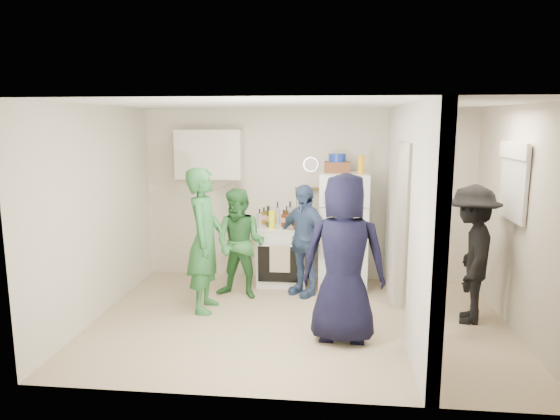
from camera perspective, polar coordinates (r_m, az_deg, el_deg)
The scene contains 38 objects.
floor at distance 6.01m, azimuth 2.20°, elevation -12.54°, with size 4.80×4.80×0.00m, color tan.
wall_back at distance 7.32m, azimuth 3.13°, elevation 1.73°, with size 4.80×4.80×0.00m, color silver.
wall_front at distance 4.00m, azimuth 0.73°, elevation -5.30°, with size 4.80×4.80×0.00m, color silver.
wall_left at distance 6.27m, azimuth -20.17°, elevation -0.29°, with size 3.40×3.40×0.00m, color silver.
wall_right at distance 6.00m, azimuth 25.81°, elevation -1.12°, with size 3.40×3.40×0.00m, color silver.
ceiling at distance 5.55m, azimuth 2.38°, elevation 12.02°, with size 4.80×4.80×0.00m, color white.
partition_pier_back at distance 6.78m, azimuth 13.06°, elevation 0.80°, with size 0.12×1.20×2.50m, color silver.
partition_pier_front at distance 4.64m, azimuth 16.37°, elevation -3.54°, with size 0.12×1.20×2.50m, color silver.
partition_header at distance 5.60m, azimuth 14.88°, elevation 9.64°, with size 0.12×1.00×0.40m, color silver.
stove at distance 7.19m, azimuth 0.26°, elevation -5.13°, with size 0.71×0.59×0.85m, color white.
upper_cabinet at distance 7.29m, azimuth -8.03°, elevation 6.35°, with size 0.95×0.34×0.70m, color silver.
fridge at distance 7.04m, azimuth 7.21°, elevation -2.33°, with size 0.67×0.65×1.62m, color white.
wicker_basket at distance 6.96m, azimuth 6.54°, elevation 4.89°, with size 0.35×0.25×0.15m, color brown.
blue_bowl at distance 6.95m, azimuth 6.56°, elevation 5.96°, with size 0.24×0.24×0.11m, color navy.
yellow_cup_stack_top at distance 6.81m, azimuth 9.26°, elevation 5.14°, with size 0.09×0.09×0.25m, color yellow.
wall_clock at distance 7.25m, azimuth 3.55°, elevation 5.22°, with size 0.22×0.22×0.03m, color white.
spice_shelf at distance 7.26m, azimuth 3.11°, elevation 2.45°, with size 0.35×0.08×0.03m, color olive.
nook_window at distance 6.12m, azimuth 25.29°, elevation 2.92°, with size 0.03×0.70×0.80m, color black.
nook_window_frame at distance 6.12m, azimuth 25.16°, elevation 2.92°, with size 0.04×0.76×0.86m, color white.
nook_valance at distance 6.08m, azimuth 25.18°, elevation 6.20°, with size 0.04×0.82×0.18m, color white.
yellow_cup_stack_stove at distance 6.87m, azimuth -0.92°, elevation -1.16°, with size 0.09×0.09×0.25m, color #FFFB15.
red_cup at distance 6.87m, azimuth 1.92°, elevation -1.71°, with size 0.09×0.09×0.12m, color #AD230B.
person_green_left at distance 6.16m, azimuth -8.60°, elevation -3.42°, with size 0.65×0.42×1.77m, color #2F7538.
person_green_center at distance 6.58m, azimuth -4.57°, elevation -3.88°, with size 0.71×0.55×1.45m, color #327237.
person_denim at distance 6.67m, azimuth 2.72°, elevation -3.46°, with size 0.88×0.37×1.50m, color #3B4D82.
person_navy at distance 5.27m, azimuth 7.31°, elevation -5.50°, with size 0.88×0.57×1.80m, color black.
person_nook at distance 6.17m, azimuth 20.99°, elevation -4.74°, with size 1.04×0.60×1.61m, color black.
bottle_a at distance 7.20m, azimuth -1.85°, elevation -0.66°, with size 0.07×0.07×0.24m, color brown.
bottle_b at distance 7.00m, azimuth -1.29°, elevation -0.74°, with size 0.06×0.06×0.30m, color #164219.
bottle_c at distance 7.23m, azimuth -0.28°, elevation -0.30°, with size 0.06×0.06×0.32m, color #B4B7C3.
bottle_d at distance 7.01m, azimuth 0.42°, elevation -0.94°, with size 0.07×0.07×0.25m, color #57220F.
bottle_e at distance 7.24m, azimuth 1.15°, elevation -0.28°, with size 0.07×0.07×0.32m, color #ADB6BF.
bottle_f at distance 7.08m, azimuth 1.65°, elevation -0.85°, with size 0.07×0.07×0.24m, color #143312.
bottle_g at distance 7.18m, azimuth 2.28°, elevation -0.67°, with size 0.07×0.07×0.25m, color olive.
bottle_h at distance 6.98m, azimuth -2.33°, elevation -0.92°, with size 0.06×0.06×0.27m, color #A0A7AB.
bottle_i at distance 7.17m, azimuth 0.74°, elevation -0.61°, with size 0.06×0.06×0.27m, color #632C11.
bottle_j at distance 6.95m, azimuth 2.76°, elevation -0.74°, with size 0.07×0.07×0.32m, color #216232.
bottle_k at distance 7.13m, azimuth -1.44°, elevation -0.64°, with size 0.07×0.07×0.28m, color brown.
Camera 1 is at (0.34, -5.54, 2.31)m, focal length 32.00 mm.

